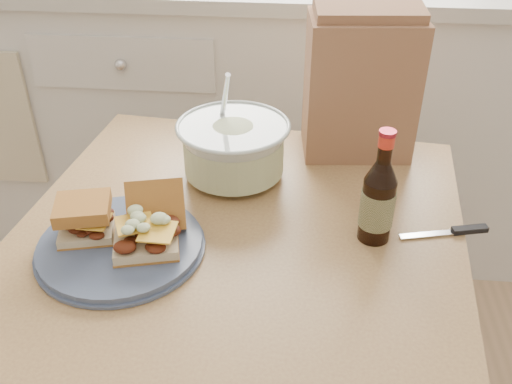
# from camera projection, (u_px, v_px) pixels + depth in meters

# --- Properties ---
(cabinet_run) EXTENTS (2.50, 0.64, 0.94)m
(cabinet_run) POSITION_uv_depth(u_px,v_px,m) (293.00, 112.00, 2.03)
(cabinet_run) COLOR silver
(cabinet_run) RESTS_ON ground
(dining_table) EXTENTS (0.93, 0.93, 0.70)m
(dining_table) POSITION_uv_depth(u_px,v_px,m) (239.00, 270.00, 1.14)
(dining_table) COLOR tan
(dining_table) RESTS_ON ground
(plate) EXTENTS (0.29, 0.29, 0.02)m
(plate) POSITION_uv_depth(u_px,v_px,m) (121.00, 246.00, 1.03)
(plate) COLOR #465371
(plate) RESTS_ON dining_table
(sandwich_left) EXTENTS (0.11, 0.11, 0.07)m
(sandwich_left) POSITION_uv_depth(u_px,v_px,m) (85.00, 218.00, 1.02)
(sandwich_left) COLOR beige
(sandwich_left) RESTS_ON plate
(sandwich_right) EXTENTS (0.13, 0.18, 0.09)m
(sandwich_right) POSITION_uv_depth(u_px,v_px,m) (149.00, 225.00, 1.01)
(sandwich_right) COLOR beige
(sandwich_right) RESTS_ON plate
(coleslaw_bowl) EXTENTS (0.24, 0.24, 0.24)m
(coleslaw_bowl) POSITION_uv_depth(u_px,v_px,m) (234.00, 151.00, 1.21)
(coleslaw_bowl) COLOR silver
(coleslaw_bowl) RESTS_ON dining_table
(beer_bottle) EXTENTS (0.06, 0.06, 0.22)m
(beer_bottle) POSITION_uv_depth(u_px,v_px,m) (378.00, 200.00, 1.02)
(beer_bottle) COLOR black
(beer_bottle) RESTS_ON dining_table
(knife) EXTENTS (0.17, 0.06, 0.01)m
(knife) POSITION_uv_depth(u_px,v_px,m) (459.00, 231.00, 1.07)
(knife) COLOR silver
(knife) RESTS_ON dining_table
(paper_bag) EXTENTS (0.25, 0.18, 0.31)m
(paper_bag) POSITION_uv_depth(u_px,v_px,m) (360.00, 87.00, 1.26)
(paper_bag) COLOR #976749
(paper_bag) RESTS_ON dining_table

